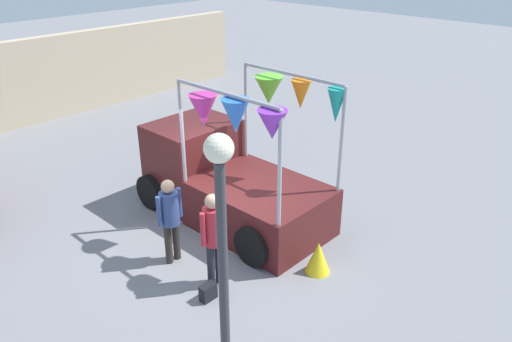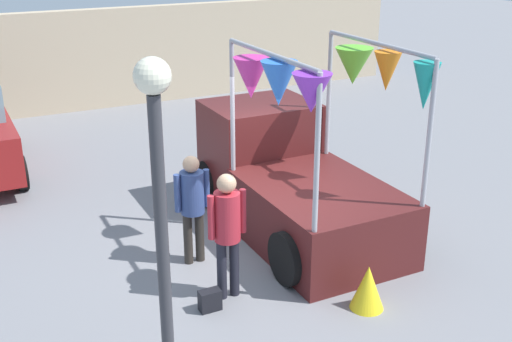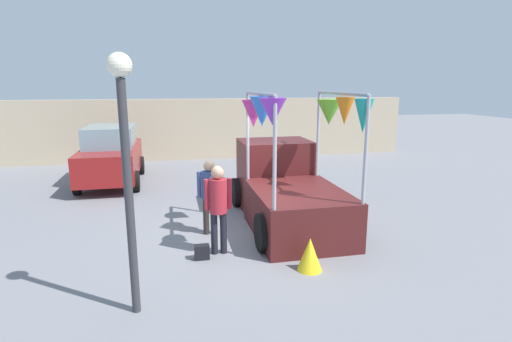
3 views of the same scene
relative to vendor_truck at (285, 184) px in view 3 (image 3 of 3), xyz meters
name	(u,v)px [view 3 (image 3 of 3)]	position (x,y,z in m)	size (l,w,h in m)	color
ground_plane	(253,234)	(-0.95, -0.77, -0.89)	(60.00, 60.00, 0.00)	slate
vendor_truck	(285,184)	(0.00, 0.00, 0.00)	(2.45, 4.05, 3.07)	#4C1919
parked_car	(111,155)	(-4.56, 4.72, 0.06)	(1.88, 4.00, 1.88)	maroon
person_customer	(218,201)	(-1.81, -1.64, 0.17)	(0.53, 0.34, 1.74)	black
person_vendor	(210,190)	(-1.87, -0.57, 0.10)	(0.53, 0.34, 1.64)	#2D2823
handbag	(202,252)	(-2.16, -1.84, -0.75)	(0.28, 0.16, 0.28)	black
street_lamp	(125,148)	(-3.24, -3.41, 1.51)	(0.32, 0.32, 3.63)	#333338
brick_boundary_wall	(209,129)	(-0.95, 8.54, 0.41)	(18.00, 0.36, 2.60)	tan
folded_kite_bundle_sunflower	(310,254)	(-0.34, -2.71, -0.59)	(0.44, 0.44, 0.60)	yellow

